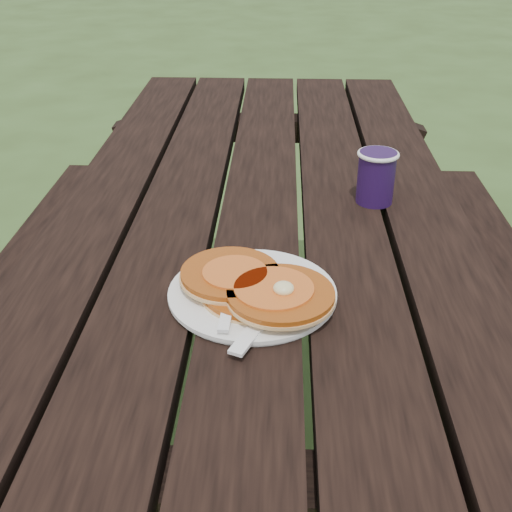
{
  "coord_description": "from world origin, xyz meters",
  "views": [
    {
      "loc": [
        0.04,
        -1.11,
        1.26
      ],
      "look_at": [
        0.0,
        -0.31,
        0.8
      ],
      "focal_mm": 45.0,
      "sensor_mm": 36.0,
      "label": 1
    }
  ],
  "objects_px": {
    "coffee_cup": "(376,174)",
    "picnic_table": "(260,357)",
    "plate": "(252,294)",
    "pancake_stack": "(256,287)"
  },
  "relations": [
    {
      "from": "coffee_cup",
      "to": "picnic_table",
      "type": "bearing_deg",
      "value": 178.75
    },
    {
      "from": "plate",
      "to": "picnic_table",
      "type": "bearing_deg",
      "value": 90.12
    },
    {
      "from": "pancake_stack",
      "to": "coffee_cup",
      "type": "xyz_separation_m",
      "value": [
        0.21,
        0.35,
        0.03
      ]
    },
    {
      "from": "picnic_table",
      "to": "pancake_stack",
      "type": "bearing_deg",
      "value": -88.91
    },
    {
      "from": "pancake_stack",
      "to": "coffee_cup",
      "type": "distance_m",
      "value": 0.41
    },
    {
      "from": "plate",
      "to": "coffee_cup",
      "type": "distance_m",
      "value": 0.4
    },
    {
      "from": "pancake_stack",
      "to": "picnic_table",
      "type": "bearing_deg",
      "value": 91.09
    },
    {
      "from": "picnic_table",
      "to": "coffee_cup",
      "type": "bearing_deg",
      "value": -1.25
    },
    {
      "from": "picnic_table",
      "to": "coffee_cup",
      "type": "distance_m",
      "value": 0.49
    },
    {
      "from": "picnic_table",
      "to": "plate",
      "type": "distance_m",
      "value": 0.52
    }
  ]
}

